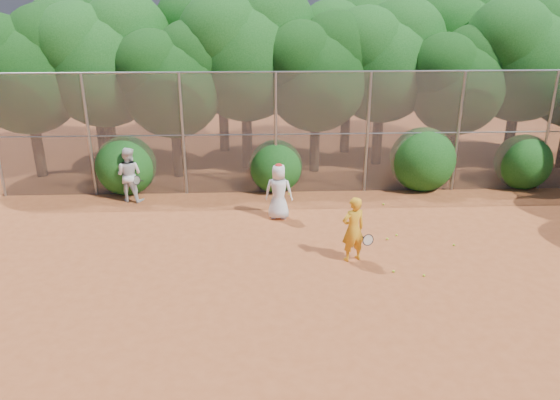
{
  "coord_description": "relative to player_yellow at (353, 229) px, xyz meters",
  "views": [
    {
      "loc": [
        -1.53,
        -11.21,
        6.58
      ],
      "look_at": [
        -1.0,
        2.5,
        1.1
      ],
      "focal_mm": 35.0,
      "sensor_mm": 36.0,
      "label": 1
    }
  ],
  "objects": [
    {
      "name": "tree_10",
      "position": [
        -3.71,
        9.98,
        3.77
      ],
      "size": [
        5.15,
        4.48,
        7.06
      ],
      "color": "black",
      "rests_on": "ground"
    },
    {
      "name": "ball_5",
      "position": [
        1.6,
        3.61,
        -0.82
      ],
      "size": [
        0.07,
        0.07,
        0.07
      ],
      "primitive_type": "sphere",
      "color": "#B6D126",
      "rests_on": "ground"
    },
    {
      "name": "player_yellow",
      "position": [
        0.0,
        0.0,
        0.0
      ],
      "size": [
        0.87,
        0.6,
        1.71
      ],
      "rotation": [
        0.0,
        0.0,
        3.49
      ],
      "color": "orange",
      "rests_on": "ground"
    },
    {
      "name": "tree_1",
      "position": [
        -7.72,
        7.47,
        3.31
      ],
      "size": [
        4.64,
        4.03,
        6.35
      ],
      "color": "black",
      "rests_on": "ground"
    },
    {
      "name": "tree_6",
      "position": [
        4.77,
        6.96,
        2.61
      ],
      "size": [
        3.86,
        3.36,
        5.29
      ],
      "color": "black",
      "rests_on": "ground"
    },
    {
      "name": "ball_2",
      "position": [
        1.6,
        -0.92,
        -0.82
      ],
      "size": [
        0.07,
        0.07,
        0.07
      ],
      "primitive_type": "sphere",
      "color": "#B6D126",
      "rests_on": "ground"
    },
    {
      "name": "ball_1",
      "position": [
        1.48,
        1.34,
        -0.82
      ],
      "size": [
        0.07,
        0.07,
        0.07
      ],
      "primitive_type": "sphere",
      "color": "#B6D126",
      "rests_on": "ground"
    },
    {
      "name": "player_white",
      "position": [
        -6.49,
        4.33,
        0.04
      ],
      "size": [
        0.99,
        0.85,
        1.78
      ],
      "rotation": [
        0.0,
        0.0,
        2.92
      ],
      "color": "silver",
      "rests_on": "ground"
    },
    {
      "name": "tree_3",
      "position": [
        -2.71,
        7.77,
        3.54
      ],
      "size": [
        4.89,
        4.26,
        6.7
      ],
      "color": "black",
      "rests_on": "ground"
    },
    {
      "name": "tree_11",
      "position": [
        1.28,
        9.57,
        3.31
      ],
      "size": [
        4.64,
        4.03,
        6.35
      ],
      "color": "black",
      "rests_on": "ground"
    },
    {
      "name": "tree_0",
      "position": [
        -10.22,
        6.97,
        3.08
      ],
      "size": [
        4.38,
        3.81,
        6.0
      ],
      "color": "black",
      "rests_on": "ground"
    },
    {
      "name": "player_teen",
      "position": [
        -1.76,
        2.75,
        -0.01
      ],
      "size": [
        0.9,
        0.67,
        1.71
      ],
      "rotation": [
        0.0,
        0.0,
        2.97
      ],
      "color": "white",
      "rests_on": "ground"
    },
    {
      "name": "ball_0",
      "position": [
        1.16,
        1.1,
        -0.82
      ],
      "size": [
        0.07,
        0.07,
        0.07
      ],
      "primitive_type": "sphere",
      "color": "#B6D126",
      "rests_on": "ground"
    },
    {
      "name": "tree_7",
      "position": [
        7.28,
        7.57,
        3.42
      ],
      "size": [
        4.77,
        4.14,
        6.53
      ],
      "color": "black",
      "rests_on": "ground"
    },
    {
      "name": "ground",
      "position": [
        -0.78,
        -1.07,
        -0.86
      ],
      "size": [
        80.0,
        80.0,
        0.0
      ],
      "primitive_type": "plane",
      "color": "#9A4822",
      "rests_on": "ground"
    },
    {
      "name": "tree_12",
      "position": [
        5.79,
        10.17,
        3.66
      ],
      "size": [
        5.02,
        4.37,
        6.88
      ],
      "color": "black",
      "rests_on": "ground"
    },
    {
      "name": "tree_5",
      "position": [
        2.28,
        7.97,
        3.19
      ],
      "size": [
        4.51,
        3.92,
        6.17
      ],
      "color": "black",
      "rests_on": "ground"
    },
    {
      "name": "bush_2",
      "position": [
        3.22,
        5.23,
        0.24
      ],
      "size": [
        2.2,
        2.2,
        2.2
      ],
      "primitive_type": "sphere",
      "color": "#114512",
      "rests_on": "ground"
    },
    {
      "name": "bush_0",
      "position": [
        -6.78,
        5.23,
        0.14
      ],
      "size": [
        2.0,
        2.0,
        2.0
      ],
      "primitive_type": "sphere",
      "color": "#114512",
      "rests_on": "ground"
    },
    {
      "name": "tree_2",
      "position": [
        -5.22,
        6.76,
        2.73
      ],
      "size": [
        3.99,
        3.47,
        5.47
      ],
      "color": "black",
      "rests_on": "ground"
    },
    {
      "name": "fence_back",
      "position": [
        -0.89,
        4.93,
        1.2
      ],
      "size": [
        20.05,
        0.09,
        4.03
      ],
      "color": "gray",
      "rests_on": "ground"
    },
    {
      "name": "ball_4",
      "position": [
        0.91,
        -0.7,
        -0.82
      ],
      "size": [
        0.07,
        0.07,
        0.07
      ],
      "primitive_type": "sphere",
      "color": "#B6D126",
      "rests_on": "ground"
    },
    {
      "name": "bush_1",
      "position": [
        -1.78,
        5.23,
        0.04
      ],
      "size": [
        1.8,
        1.8,
        1.8
      ],
      "primitive_type": "sphere",
      "color": "#114512",
      "rests_on": "ground"
    },
    {
      "name": "tree_9",
      "position": [
        -8.71,
        9.77,
        3.48
      ],
      "size": [
        4.83,
        4.2,
        6.62
      ],
      "color": "black",
      "rests_on": "ground"
    },
    {
      "name": "bush_3",
      "position": [
        6.72,
        5.23,
        0.09
      ],
      "size": [
        1.9,
        1.9,
        1.9
      ],
      "primitive_type": "sphere",
      "color": "#114512",
      "rests_on": "ground"
    },
    {
      "name": "tree_4",
      "position": [
        -0.22,
        7.17,
        2.9
      ],
      "size": [
        4.19,
        3.64,
        5.73
      ],
      "color": "black",
      "rests_on": "ground"
    },
    {
      "name": "ball_3",
      "position": [
        2.87,
        0.66,
        -0.82
      ],
      "size": [
        0.07,
        0.07,
        0.07
      ],
      "primitive_type": "sphere",
      "color": "#B6D126",
      "rests_on": "ground"
    }
  ]
}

